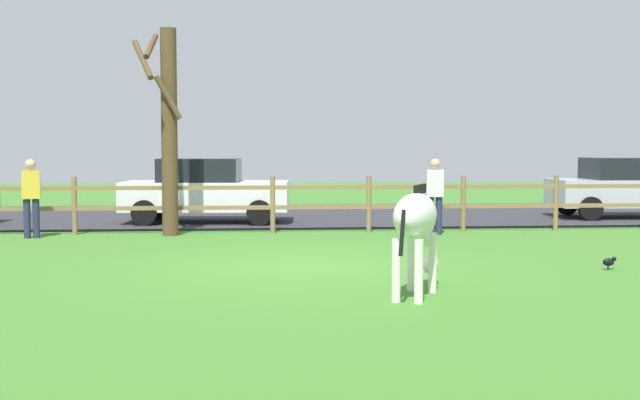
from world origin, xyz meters
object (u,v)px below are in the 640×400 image
object	(u,v)px
zebra	(417,223)
visitor_left_of_tree	(31,195)
bare_tree	(168,127)
crow_on_grass	(609,262)
visitor_right_of_tree	(435,193)
parked_car_white	(205,190)
parked_car_silver	(628,187)

from	to	relation	value
zebra	visitor_left_of_tree	distance (m)	9.71
zebra	visitor_left_of_tree	xyz separation A→B (m)	(-6.65, 7.08, -0.02)
bare_tree	zebra	size ratio (longest dim) A/B	2.43
crow_on_grass	visitor_right_of_tree	size ratio (longest dim) A/B	0.13
crow_on_grass	parked_car_white	world-z (taller)	parked_car_white
parked_car_silver	parked_car_white	world-z (taller)	same
parked_car_silver	visitor_right_of_tree	world-z (taller)	visitor_right_of_tree
zebra	parked_car_silver	xyz separation A→B (m)	(7.70, 10.28, -0.08)
crow_on_grass	parked_car_silver	xyz separation A→B (m)	(4.30, 8.37, 0.72)
parked_car_silver	visitor_right_of_tree	xyz separation A→B (m)	(-5.86, -3.21, 0.06)
bare_tree	visitor_left_of_tree	distance (m)	3.13
bare_tree	zebra	world-z (taller)	bare_tree
parked_car_silver	visitor_left_of_tree	distance (m)	14.70
parked_car_white	parked_car_silver	bearing A→B (deg)	2.36
parked_car_white	visitor_right_of_tree	xyz separation A→B (m)	(5.09, -2.76, 0.06)
bare_tree	visitor_right_of_tree	distance (m)	5.88
visitor_left_of_tree	visitor_right_of_tree	distance (m)	8.49
bare_tree	crow_on_grass	size ratio (longest dim) A/B	20.41
bare_tree	crow_on_grass	bearing A→B (deg)	-36.86
parked_car_silver	visitor_right_of_tree	bearing A→B (deg)	-151.29
parked_car_silver	visitor_left_of_tree	bearing A→B (deg)	-167.42
zebra	visitor_right_of_tree	bearing A→B (deg)	75.43
bare_tree	visitor_right_of_tree	bearing A→B (deg)	-2.86
zebra	parked_car_silver	bearing A→B (deg)	53.17
visitor_right_of_tree	parked_car_white	bearing A→B (deg)	151.54
visitor_left_of_tree	visitor_right_of_tree	bearing A→B (deg)	-0.05
zebra	parked_car_white	bearing A→B (deg)	108.30
crow_on_grass	parked_car_white	bearing A→B (deg)	130.03
visitor_left_of_tree	parked_car_silver	bearing A→B (deg)	12.58
zebra	visitor_right_of_tree	world-z (taller)	visitor_right_of_tree
zebra	visitor_left_of_tree	size ratio (longest dim) A/B	1.10
zebra	crow_on_grass	size ratio (longest dim) A/B	8.42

